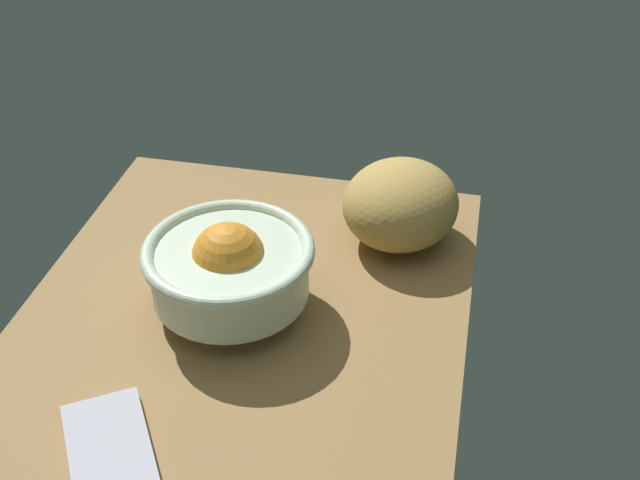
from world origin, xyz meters
The scene contains 4 objects.
ground_plane centered at (0.00, 0.00, -1.50)cm, with size 71.63×53.97×3.00cm, color olive.
fruit_bowl centered at (4.22, 1.55, 6.74)cm, with size 20.38×20.38×11.94cm.
bread_loaf centered at (22.66, -16.44, 5.63)cm, with size 16.19×15.18×11.26cm, color tan.
napkin_folded centered at (-19.35, 7.29, 0.66)cm, with size 12.92×8.01×1.32cm, color #B7B7C6.
Camera 1 is at (-66.86, -24.53, 65.56)cm, focal length 45.43 mm.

